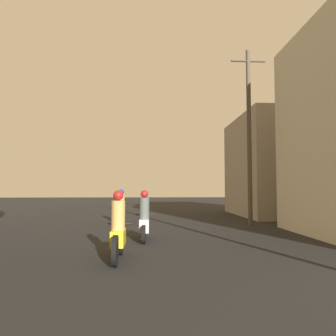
{
  "coord_description": "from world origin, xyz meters",
  "views": [
    {
      "loc": [
        0.38,
        0.29,
        1.68
      ],
      "look_at": [
        1.27,
        18.27,
        2.78
      ],
      "focal_mm": 35.0,
      "sensor_mm": 36.0,
      "label": 1
    }
  ],
  "objects_px": {
    "motorcycle_red": "(121,210)",
    "building_right_far": "(277,166)",
    "utility_pole_far": "(249,133)",
    "motorcycle_yellow": "(118,232)",
    "motorcycle_silver": "(144,221)"
  },
  "relations": [
    {
      "from": "motorcycle_red",
      "to": "building_right_far",
      "type": "bearing_deg",
      "value": 27.12
    },
    {
      "from": "building_right_far",
      "to": "utility_pole_far",
      "type": "relative_size",
      "value": 0.91
    },
    {
      "from": "motorcycle_yellow",
      "to": "utility_pole_far",
      "type": "bearing_deg",
      "value": 52.26
    },
    {
      "from": "motorcycle_silver",
      "to": "utility_pole_far",
      "type": "bearing_deg",
      "value": 46.58
    },
    {
      "from": "motorcycle_yellow",
      "to": "utility_pole_far",
      "type": "relative_size",
      "value": 0.24
    },
    {
      "from": "building_right_far",
      "to": "utility_pole_far",
      "type": "bearing_deg",
      "value": -122.22
    },
    {
      "from": "motorcycle_red",
      "to": "building_right_far",
      "type": "relative_size",
      "value": 0.28
    },
    {
      "from": "motorcycle_yellow",
      "to": "building_right_far",
      "type": "bearing_deg",
      "value": 54.46
    },
    {
      "from": "building_right_far",
      "to": "utility_pole_far",
      "type": "xyz_separation_m",
      "value": [
        -3.38,
        -5.36,
        1.16
      ]
    },
    {
      "from": "motorcycle_yellow",
      "to": "utility_pole_far",
      "type": "height_order",
      "value": "utility_pole_far"
    },
    {
      "from": "motorcycle_silver",
      "to": "building_right_far",
      "type": "height_order",
      "value": "building_right_far"
    },
    {
      "from": "motorcycle_yellow",
      "to": "motorcycle_silver",
      "type": "distance_m",
      "value": 2.91
    },
    {
      "from": "motorcycle_silver",
      "to": "utility_pole_far",
      "type": "relative_size",
      "value": 0.23
    },
    {
      "from": "building_right_far",
      "to": "utility_pole_far",
      "type": "height_order",
      "value": "utility_pole_far"
    },
    {
      "from": "motorcycle_yellow",
      "to": "motorcycle_silver",
      "type": "bearing_deg",
      "value": 78.89
    }
  ]
}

